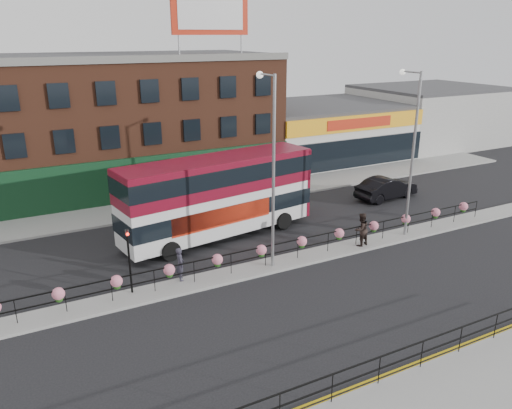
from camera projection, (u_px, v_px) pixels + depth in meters
name	position (u px, v px, depth m)	size (l,w,h in m)	color
ground	(282.00, 264.00, 26.90)	(120.00, 120.00, 0.00)	black
south_pavement	(462.00, 400.00, 16.81)	(60.00, 4.00, 0.15)	gray
north_pavement	(200.00, 201.00, 36.94)	(60.00, 4.00, 0.15)	gray
median	(282.00, 263.00, 26.88)	(60.00, 1.60, 0.15)	gray
yellow_line_inner	(412.00, 364.00, 18.77)	(60.00, 0.10, 0.01)	gold
yellow_line_outer	(415.00, 367.00, 18.61)	(60.00, 0.10, 0.01)	gold
brick_building	(115.00, 121.00, 40.23)	(25.00, 12.21, 10.30)	brown
supermarket	(320.00, 130.00, 49.74)	(15.00, 12.25, 5.30)	silver
warehouse_east	(428.00, 115.00, 56.11)	(14.50, 12.00, 6.30)	#A4A39F
billboard	(210.00, 13.00, 36.29)	(6.00, 0.29, 4.40)	#B5220D
median_railing	(282.00, 246.00, 26.56)	(30.04, 0.56, 1.23)	black
south_railing	(380.00, 364.00, 17.25)	(20.04, 0.05, 1.12)	black
double_decker_bus	(219.00, 189.00, 29.68)	(12.48, 4.60, 4.94)	silver
car	(386.00, 188.00, 37.39)	(5.17, 2.21, 1.66)	black
pedestrian_a	(180.00, 264.00, 24.63)	(0.51, 0.68, 1.72)	#2C2A37
pedestrian_b	(361.00, 229.00, 28.64)	(1.06, 0.89, 1.96)	black
lamp_column_west	(271.00, 156.00, 24.72)	(0.36, 1.74, 9.90)	gray
lamp_column_east	(411.00, 141.00, 28.85)	(0.35, 1.71, 9.72)	gray
traffic_light_median	(128.00, 247.00, 22.93)	(0.15, 0.28, 3.65)	black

